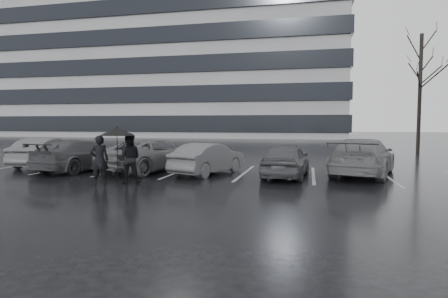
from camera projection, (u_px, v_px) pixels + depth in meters
ground at (216, 182)px, 13.33m from camera, size 160.00×160.00×0.00m
office_building at (159, 51)px, 63.90m from camera, size 61.00×26.00×29.00m
car_main at (286, 160)px, 14.37m from camera, size 1.85×3.95×1.31m
car_west_a at (208, 159)px, 15.32m from camera, size 2.47×4.07×1.27m
car_west_b at (152, 155)px, 16.33m from camera, size 3.64×5.44×1.39m
car_west_c at (81, 155)px, 16.41m from camera, size 2.62×4.86×1.34m
car_west_d at (46, 152)px, 17.98m from camera, size 1.96×4.30×1.37m
car_east at (363, 157)px, 14.86m from camera, size 3.37×5.47×1.48m
pedestrian_left at (99, 160)px, 12.69m from camera, size 0.73×0.66×1.67m
pedestrian_right at (129, 158)px, 12.93m from camera, size 1.00×0.89×1.73m
umbrella at (117, 131)px, 12.79m from camera, size 1.17×1.17×1.99m
stall_stripes at (212, 172)px, 15.94m from camera, size 19.72×5.00×0.00m
tree_north at (420, 93)px, 27.13m from camera, size 0.26×0.26×8.50m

